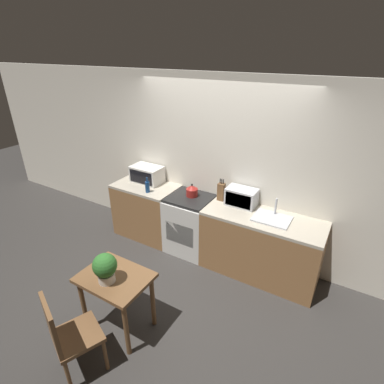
{
  "coord_description": "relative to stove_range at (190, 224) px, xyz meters",
  "views": [
    {
      "loc": [
        1.74,
        -2.69,
        2.88
      ],
      "look_at": [
        -0.18,
        0.55,
        1.05
      ],
      "focal_mm": 28.0,
      "sensor_mm": 36.0,
      "label": 1
    }
  ],
  "objects": [
    {
      "name": "wall_back",
      "position": [
        0.28,
        0.34,
        0.85
      ],
      "size": [
        10.0,
        0.06,
        2.6
      ],
      "color": "silver",
      "rests_on": "ground_plane"
    },
    {
      "name": "potted_plant",
      "position": [
        0.07,
        -1.76,
        0.46
      ],
      "size": [
        0.24,
        0.24,
        0.33
      ],
      "color": "beige",
      "rests_on": "dining_table"
    },
    {
      "name": "toaster_oven",
      "position": [
        0.73,
        0.16,
        0.58
      ],
      "size": [
        0.41,
        0.26,
        0.25
      ],
      "color": "silver",
      "rests_on": "counter_right_run"
    },
    {
      "name": "stove_range",
      "position": [
        0.0,
        0.0,
        0.0
      ],
      "size": [
        0.65,
        0.62,
        0.9
      ],
      "color": "silver",
      "rests_on": "ground_plane"
    },
    {
      "name": "kettle",
      "position": [
        -0.0,
        0.06,
        0.54
      ],
      "size": [
        0.17,
        0.17,
        0.2
      ],
      "color": "maroon",
      "rests_on": "stove_range"
    },
    {
      "name": "dining_chair",
      "position": [
        0.06,
        -2.29,
        0.06
      ],
      "size": [
        0.54,
        0.54,
        0.93
      ],
      "rotation": [
        0.0,
        0.0,
        -0.4
      ],
      "color": "brown",
      "rests_on": "ground_plane"
    },
    {
      "name": "bottle",
      "position": [
        -0.64,
        -0.17,
        0.54
      ],
      "size": [
        0.07,
        0.07,
        0.24
      ],
      "color": "navy",
      "rests_on": "counter_left_run"
    },
    {
      "name": "counter_right_run",
      "position": [
        1.11,
        0.0,
        0.0
      ],
      "size": [
        1.57,
        0.62,
        0.9
      ],
      "color": "olive",
      "rests_on": "ground_plane"
    },
    {
      "name": "knife_block",
      "position": [
        0.42,
        0.16,
        0.58
      ],
      "size": [
        0.1,
        0.08,
        0.33
      ],
      "color": "brown",
      "rests_on": "counter_right_run"
    },
    {
      "name": "ground_plane",
      "position": [
        0.28,
        -0.65,
        -0.45
      ],
      "size": [
        16.0,
        16.0,
        0.0
      ],
      "primitive_type": "plane",
      "color": "#33302D"
    },
    {
      "name": "counter_left_run",
      "position": [
        -0.83,
        0.0,
        0.0
      ],
      "size": [
        1.02,
        0.62,
        0.9
      ],
      "color": "olive",
      "rests_on": "ground_plane"
    },
    {
      "name": "sink_basin",
      "position": [
        1.21,
        0.01,
        0.47
      ],
      "size": [
        0.46,
        0.35,
        0.24
      ],
      "color": "silver",
      "rests_on": "counter_right_run"
    },
    {
      "name": "dining_table",
      "position": [
        0.08,
        -1.67,
        0.15
      ],
      "size": [
        0.73,
        0.55,
        0.73
      ],
      "color": "brown",
      "rests_on": "ground_plane"
    },
    {
      "name": "microwave",
      "position": [
        -0.89,
        0.13,
        0.58
      ],
      "size": [
        0.5,
        0.32,
        0.26
      ],
      "color": "silver",
      "rests_on": "counter_left_run"
    }
  ]
}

